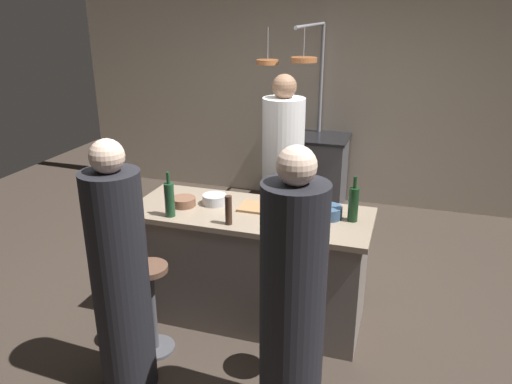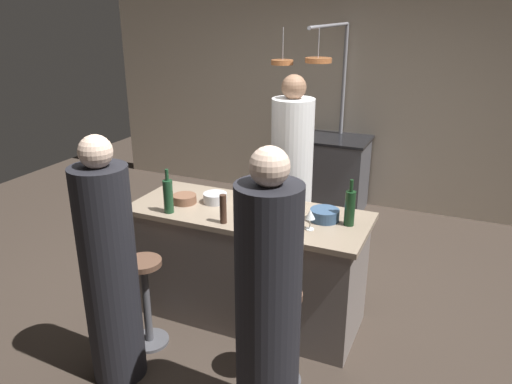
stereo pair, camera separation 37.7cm
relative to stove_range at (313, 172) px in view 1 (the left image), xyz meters
name	(u,v)px [view 1 (the left image)]	position (x,y,z in m)	size (l,w,h in m)	color
ground_plane	(250,314)	(0.00, -2.45, -0.45)	(9.00, 9.00, 0.00)	#382D26
back_wall	(322,96)	(0.00, 0.40, 0.85)	(6.40, 0.16, 2.60)	#BCAD99
kitchen_island	(250,265)	(0.00, -2.45, 0.01)	(1.80, 0.72, 0.90)	slate
stove_range	(313,172)	(0.00, 0.00, 0.00)	(0.80, 0.64, 0.89)	#47474C
chef	(282,180)	(0.00, -1.49, 0.38)	(0.38, 0.38, 1.79)	white
bar_stool_right	(296,332)	(0.51, -3.07, -0.07)	(0.28, 0.28, 0.68)	#4C4C51
guest_right	(292,308)	(0.56, -3.42, 0.34)	(0.36, 0.36, 1.70)	black
bar_stool_left	(152,305)	(-0.52, -3.07, -0.07)	(0.28, 0.28, 0.68)	#4C4C51
guest_left	(120,280)	(-0.51, -3.41, 0.32)	(0.35, 0.35, 1.65)	black
overhead_pot_rack	(306,80)	(-0.04, -0.42, 1.16)	(0.58, 1.41, 2.17)	gray
cutting_board	(261,208)	(0.06, -2.38, 0.46)	(0.32, 0.22, 0.02)	#997047
pepper_mill	(229,210)	(-0.07, -2.71, 0.56)	(0.05, 0.05, 0.21)	#382319
wine_bottle_red	(353,204)	(0.75, -2.39, 0.58)	(0.07, 0.07, 0.33)	#143319
wine_bottle_amber	(301,214)	(0.43, -2.66, 0.57)	(0.07, 0.07, 0.31)	brown
wine_bottle_green	(170,199)	(-0.52, -2.71, 0.58)	(0.07, 0.07, 0.33)	#193D23
wine_glass_by_chef	(317,213)	(0.52, -2.58, 0.56)	(0.07, 0.07, 0.15)	silver
wine_glass_near_right_guest	(302,199)	(0.37, -2.36, 0.56)	(0.07, 0.07, 0.15)	silver
mixing_bowl_steel	(214,199)	(-0.31, -2.39, 0.49)	(0.18, 0.18, 0.08)	#B7B7BC
mixing_bowl_wooden	(183,202)	(-0.52, -2.50, 0.49)	(0.18, 0.18, 0.07)	brown
mixing_bowl_blue	(328,212)	(0.57, -2.38, 0.49)	(0.21, 0.21, 0.08)	#334C6B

